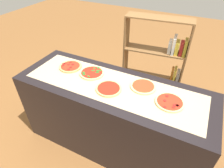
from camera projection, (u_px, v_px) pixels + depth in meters
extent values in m
plane|color=brown|center=(112.00, 141.00, 2.57)|extent=(12.00, 12.00, 0.00)
cube|color=black|center=(112.00, 117.00, 2.28)|extent=(2.12, 0.75, 0.95)
cube|color=tan|center=(112.00, 85.00, 1.99)|extent=(1.90, 0.55, 0.00)
cylinder|color=tan|center=(70.00, 67.00, 2.27)|extent=(0.27, 0.27, 0.02)
cylinder|color=red|center=(70.00, 66.00, 2.26)|extent=(0.22, 0.22, 0.00)
cylinder|color=maroon|center=(63.00, 65.00, 2.26)|extent=(0.03, 0.03, 0.00)
cylinder|color=maroon|center=(70.00, 62.00, 2.32)|extent=(0.03, 0.03, 0.00)
cylinder|color=maroon|center=(65.00, 63.00, 2.30)|extent=(0.03, 0.03, 0.00)
cylinder|color=maroon|center=(71.00, 67.00, 2.23)|extent=(0.03, 0.03, 0.00)
cylinder|color=maroon|center=(64.00, 64.00, 2.29)|extent=(0.03, 0.03, 0.00)
cylinder|color=maroon|center=(73.00, 64.00, 2.28)|extent=(0.03, 0.03, 0.00)
cylinder|color=maroon|center=(69.00, 64.00, 2.28)|extent=(0.03, 0.03, 0.00)
cylinder|color=maroon|center=(69.00, 69.00, 2.20)|extent=(0.03, 0.03, 0.00)
cylinder|color=#E5C17F|center=(92.00, 73.00, 2.16)|extent=(0.28, 0.28, 0.02)
cylinder|color=#AD2314|center=(92.00, 72.00, 2.15)|extent=(0.24, 0.24, 0.00)
ellipsoid|color=#286B23|center=(93.00, 71.00, 2.17)|extent=(0.05, 0.04, 0.00)
ellipsoid|color=#286B23|center=(84.00, 74.00, 2.11)|extent=(0.04, 0.03, 0.00)
ellipsoid|color=#286B23|center=(84.00, 72.00, 2.14)|extent=(0.05, 0.04, 0.00)
ellipsoid|color=#286B23|center=(101.00, 70.00, 2.17)|extent=(0.02, 0.03, 0.00)
ellipsoid|color=#286B23|center=(97.00, 72.00, 2.14)|extent=(0.05, 0.04, 0.00)
ellipsoid|color=#286B23|center=(98.00, 71.00, 2.16)|extent=(0.06, 0.05, 0.00)
ellipsoid|color=#286B23|center=(98.00, 68.00, 2.22)|extent=(0.05, 0.05, 0.00)
ellipsoid|color=#286B23|center=(88.00, 76.00, 2.08)|extent=(0.05, 0.04, 0.00)
ellipsoid|color=#286B23|center=(94.00, 68.00, 2.20)|extent=(0.04, 0.05, 0.00)
cylinder|color=#DBB26B|center=(109.00, 89.00, 1.93)|extent=(0.26, 0.26, 0.02)
cylinder|color=#AD2314|center=(109.00, 88.00, 1.92)|extent=(0.23, 0.23, 0.00)
cylinder|color=#E5C17F|center=(143.00, 86.00, 1.96)|extent=(0.27, 0.27, 0.02)
cylinder|color=red|center=(143.00, 86.00, 1.96)|extent=(0.23, 0.23, 0.00)
cylinder|color=#E5C17F|center=(170.00, 103.00, 1.77)|extent=(0.27, 0.27, 0.02)
cylinder|color=red|center=(170.00, 102.00, 1.76)|extent=(0.24, 0.24, 0.00)
cylinder|color=maroon|center=(175.00, 105.00, 1.72)|extent=(0.03, 0.03, 0.00)
cylinder|color=maroon|center=(165.00, 107.00, 1.70)|extent=(0.03, 0.03, 0.00)
cylinder|color=maroon|center=(165.00, 101.00, 1.77)|extent=(0.03, 0.03, 0.00)
cylinder|color=maroon|center=(174.00, 107.00, 1.70)|extent=(0.03, 0.03, 0.00)
cylinder|color=maroon|center=(178.00, 106.00, 1.71)|extent=(0.03, 0.03, 0.00)
cylinder|color=maroon|center=(177.00, 105.00, 1.72)|extent=(0.03, 0.03, 0.00)
cylinder|color=maroon|center=(167.00, 96.00, 1.82)|extent=(0.03, 0.03, 0.00)
cube|color=brown|center=(182.00, 70.00, 2.69)|extent=(0.05, 0.24, 1.40)
cube|color=brown|center=(125.00, 60.00, 2.93)|extent=(0.05, 0.24, 1.40)
cube|color=brown|center=(147.00, 99.00, 3.23)|extent=(0.85, 0.33, 0.02)
cube|color=#47423D|center=(172.00, 99.00, 3.05)|extent=(0.05, 0.16, 0.21)
cube|color=silver|center=(170.00, 98.00, 3.06)|extent=(0.04, 0.13, 0.23)
cube|color=silver|center=(167.00, 99.00, 3.08)|extent=(0.06, 0.17, 0.18)
cube|color=#234799|center=(164.00, 98.00, 3.10)|extent=(0.06, 0.16, 0.19)
cube|color=gold|center=(161.00, 96.00, 3.10)|extent=(0.05, 0.19, 0.23)
cube|color=brown|center=(151.00, 77.00, 2.95)|extent=(0.85, 0.33, 0.02)
cube|color=silver|center=(178.00, 77.00, 2.78)|extent=(0.06, 0.18, 0.18)
cube|color=gold|center=(175.00, 75.00, 2.79)|extent=(0.05, 0.18, 0.22)
cube|color=orange|center=(172.00, 75.00, 2.80)|extent=(0.05, 0.15, 0.21)
cube|color=brown|center=(155.00, 51.00, 2.67)|extent=(0.85, 0.33, 0.02)
cube|color=gold|center=(185.00, 48.00, 2.50)|extent=(0.06, 0.18, 0.21)
cube|color=#B22823|center=(181.00, 48.00, 2.52)|extent=(0.06, 0.15, 0.18)
cube|color=gold|center=(177.00, 48.00, 2.53)|extent=(0.06, 0.16, 0.18)
cube|color=silver|center=(174.00, 45.00, 2.53)|extent=(0.06, 0.20, 0.24)
cube|color=silver|center=(170.00, 46.00, 2.56)|extent=(0.06, 0.14, 0.17)
cube|color=brown|center=(160.00, 18.00, 2.39)|extent=(0.85, 0.33, 0.02)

